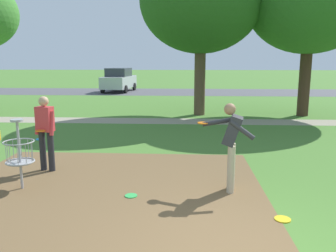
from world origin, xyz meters
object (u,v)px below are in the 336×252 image
object	(u,v)px
player_waiting_left	(231,141)
tree_near_right	(201,1)
parked_car_leftmost	(119,80)
player_foreground_watching	(45,129)
frisbee_by_tee	(283,219)
frisbee_mid_grass	(131,196)
disc_golf_basket	(17,151)
frisbee_near_basket	(40,139)

from	to	relation	value
player_waiting_left	tree_near_right	size ratio (longest dim) A/B	0.23
tree_near_right	parked_car_leftmost	xyz separation A→B (m)	(-5.93, 11.37, -4.10)
player_foreground_watching	frisbee_by_tee	world-z (taller)	player_foreground_watching
frisbee_mid_grass	parked_car_leftmost	distance (m)	21.65
frisbee_by_tee	tree_near_right	distance (m)	11.81
player_waiting_left	parked_car_leftmost	size ratio (longest dim) A/B	0.39
disc_golf_basket	tree_near_right	world-z (taller)	tree_near_right
player_waiting_left	frisbee_near_basket	bearing A→B (deg)	143.47
player_foreground_watching	frisbee_by_tee	xyz separation A→B (m)	(4.72, -2.25, -0.96)
player_foreground_watching	frisbee_near_basket	world-z (taller)	player_foreground_watching
player_waiting_left	parked_car_leftmost	world-z (taller)	parked_car_leftmost
disc_golf_basket	player_foreground_watching	distance (m)	1.15
player_foreground_watching	frisbee_mid_grass	xyz separation A→B (m)	(2.15, -1.42, -0.96)
player_foreground_watching	frisbee_mid_grass	distance (m)	2.75
disc_golf_basket	tree_near_right	distance (m)	11.14
frisbee_near_basket	tree_near_right	distance (m)	9.01
player_waiting_left	frisbee_mid_grass	size ratio (longest dim) A/B	7.34
parked_car_leftmost	tree_near_right	bearing A→B (deg)	-62.44
frisbee_near_basket	frisbee_mid_grass	distance (m)	5.79
player_foreground_watching	tree_near_right	distance (m)	10.06
frisbee_mid_grass	tree_near_right	world-z (taller)	tree_near_right
disc_golf_basket	frisbee_mid_grass	size ratio (longest dim) A/B	5.96
player_waiting_left	frisbee_by_tee	size ratio (longest dim) A/B	6.63
player_waiting_left	frisbee_by_tee	bearing A→B (deg)	-60.49
player_waiting_left	disc_golf_basket	bearing A→B (deg)	-178.62
frisbee_mid_grass	parked_car_leftmost	size ratio (longest dim) A/B	0.05
frisbee_near_basket	tree_near_right	bearing A→B (deg)	45.42
disc_golf_basket	parked_car_leftmost	world-z (taller)	parked_car_leftmost
frisbee_near_basket	frisbee_mid_grass	xyz separation A→B (m)	(3.65, -4.49, 0.00)
frisbee_mid_grass	player_waiting_left	bearing A→B (deg)	12.04
disc_golf_basket	player_waiting_left	distance (m)	4.16
frisbee_by_tee	parked_car_leftmost	bearing A→B (deg)	107.37
player_foreground_watching	tree_near_right	xyz separation A→B (m)	(3.76, 8.40, 4.05)
player_foreground_watching	frisbee_near_basket	distance (m)	3.54
player_foreground_watching	disc_golf_basket	bearing A→B (deg)	-96.34
player_foreground_watching	player_waiting_left	world-z (taller)	same
player_foreground_watching	player_waiting_left	distance (m)	4.15
player_foreground_watching	tree_near_right	bearing A→B (deg)	65.89
frisbee_mid_grass	parked_car_leftmost	xyz separation A→B (m)	(-4.32, 21.19, 0.91)
tree_near_right	parked_car_leftmost	world-z (taller)	tree_near_right
disc_golf_basket	frisbee_by_tee	bearing A→B (deg)	-13.11
frisbee_by_tee	frisbee_near_basket	bearing A→B (deg)	139.45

